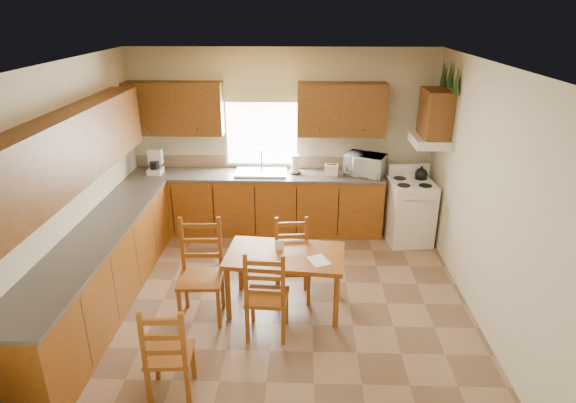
{
  "coord_description": "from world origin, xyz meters",
  "views": [
    {
      "loc": [
        0.31,
        -4.79,
        3.22
      ],
      "look_at": [
        0.15,
        0.3,
        1.15
      ],
      "focal_mm": 30.0,
      "sensor_mm": 36.0,
      "label": 1
    }
  ],
  "objects_px": {
    "microwave": "(365,165)",
    "chair_far_left": "(200,273)",
    "chair_near_right": "(267,291)",
    "chair_far_right": "(292,262)",
    "chair_near_left": "(169,349)",
    "stove": "(409,212)",
    "dining_table": "(285,281)"
  },
  "relations": [
    {
      "from": "microwave",
      "to": "chair_far_left",
      "type": "xyz_separation_m",
      "value": [
        -2.01,
        -2.28,
        -0.51
      ]
    },
    {
      "from": "chair_near_right",
      "to": "chair_far_right",
      "type": "relative_size",
      "value": 1.05
    },
    {
      "from": "microwave",
      "to": "chair_near_left",
      "type": "bearing_deg",
      "value": -96.66
    },
    {
      "from": "chair_near_right",
      "to": "chair_far_left",
      "type": "relative_size",
      "value": 0.91
    },
    {
      "from": "stove",
      "to": "dining_table",
      "type": "relative_size",
      "value": 0.69
    },
    {
      "from": "microwave",
      "to": "chair_near_right",
      "type": "distance_m",
      "value": 2.89
    },
    {
      "from": "microwave",
      "to": "chair_far_right",
      "type": "bearing_deg",
      "value": -94.06
    },
    {
      "from": "microwave",
      "to": "dining_table",
      "type": "distance_m",
      "value": 2.44
    },
    {
      "from": "chair_far_left",
      "to": "chair_far_right",
      "type": "relative_size",
      "value": 1.16
    },
    {
      "from": "chair_far_left",
      "to": "microwave",
      "type": "bearing_deg",
      "value": 45.71
    },
    {
      "from": "chair_near_right",
      "to": "chair_far_right",
      "type": "bearing_deg",
      "value": -106.85
    },
    {
      "from": "microwave",
      "to": "chair_near_left",
      "type": "xyz_separation_m",
      "value": [
        -2.06,
        -3.39,
        -0.61
      ]
    },
    {
      "from": "stove",
      "to": "chair_far_right",
      "type": "xyz_separation_m",
      "value": [
        -1.66,
        -1.58,
        0.04
      ]
    },
    {
      "from": "dining_table",
      "to": "chair_far_left",
      "type": "height_order",
      "value": "chair_far_left"
    },
    {
      "from": "dining_table",
      "to": "chair_near_left",
      "type": "height_order",
      "value": "chair_near_left"
    },
    {
      "from": "chair_far_right",
      "to": "dining_table",
      "type": "bearing_deg",
      "value": -118.91
    },
    {
      "from": "chair_near_right",
      "to": "chair_far_left",
      "type": "bearing_deg",
      "value": -15.23
    },
    {
      "from": "stove",
      "to": "dining_table",
      "type": "distance_m",
      "value": 2.48
    },
    {
      "from": "chair_near_right",
      "to": "stove",
      "type": "bearing_deg",
      "value": -126.92
    },
    {
      "from": "chair_near_left",
      "to": "chair_far_right",
      "type": "height_order",
      "value": "chair_far_right"
    },
    {
      "from": "chair_near_left",
      "to": "chair_near_right",
      "type": "bearing_deg",
      "value": -136.42
    },
    {
      "from": "chair_near_left",
      "to": "chair_far_right",
      "type": "distance_m",
      "value": 1.85
    },
    {
      "from": "dining_table",
      "to": "chair_near_right",
      "type": "bearing_deg",
      "value": -103.73
    },
    {
      "from": "stove",
      "to": "chair_far_left",
      "type": "height_order",
      "value": "chair_far_left"
    },
    {
      "from": "chair_far_right",
      "to": "microwave",
      "type": "bearing_deg",
      "value": 55.59
    },
    {
      "from": "microwave",
      "to": "dining_table",
      "type": "xyz_separation_m",
      "value": [
        -1.1,
        -2.05,
        -0.73
      ]
    },
    {
      "from": "microwave",
      "to": "chair_far_right",
      "type": "xyz_separation_m",
      "value": [
        -1.02,
        -1.87,
        -0.59
      ]
    },
    {
      "from": "chair_near_left",
      "to": "chair_near_right",
      "type": "height_order",
      "value": "chair_near_right"
    },
    {
      "from": "chair_near_left",
      "to": "chair_far_left",
      "type": "distance_m",
      "value": 1.12
    },
    {
      "from": "stove",
      "to": "microwave",
      "type": "height_order",
      "value": "microwave"
    },
    {
      "from": "stove",
      "to": "microwave",
      "type": "bearing_deg",
      "value": 149.93
    },
    {
      "from": "dining_table",
      "to": "chair_far_left",
      "type": "xyz_separation_m",
      "value": [
        -0.91,
        -0.23,
        0.21
      ]
    }
  ]
}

